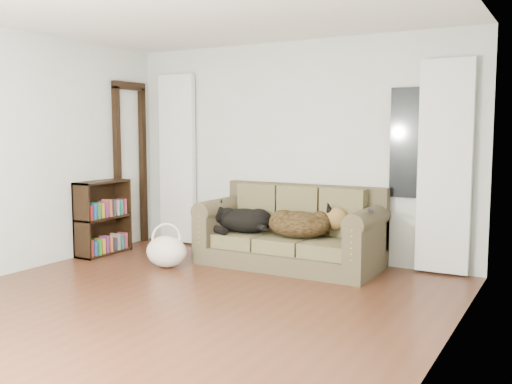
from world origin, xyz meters
The scene contains 13 objects.
floor centered at (0.00, 0.00, 0.00)m, with size 5.00×5.00×0.00m, color #442314.
wall_back centered at (0.00, 2.50, 1.30)m, with size 4.50×0.04×2.60m, color silver.
wall_right centered at (2.25, 0.00, 1.30)m, with size 0.04×5.00×2.60m, color silver.
curtain_left centered at (-1.70, 2.42, 1.15)m, with size 0.55×0.08×2.25m, color white.
curtain_right centered at (1.80, 2.42, 1.15)m, with size 0.55×0.08×2.25m, color white.
window_pane centered at (1.45, 2.47, 1.40)m, with size 0.50×0.03×1.20m, color black.
door_casing centered at (-2.20, 2.05, 1.05)m, with size 0.07×0.60×2.10m, color black.
sofa centered at (0.20, 1.97, 0.45)m, with size 2.03×0.88×0.83m, color #3E3729.
dog_black_lab centered at (-0.38, 1.90, 0.48)m, with size 0.68×0.47×0.29m, color black.
dog_shepherd centered at (0.39, 1.95, 0.49)m, with size 0.74×0.52×0.33m, color black.
tv_remote centered at (1.20, 1.84, 0.73)m, with size 0.05×0.18×0.02m, color black.
tote_bag centered at (-0.97, 1.23, 0.16)m, with size 0.49×0.38×0.36m, color silver.
bookshelf centered at (-2.09, 1.40, 0.50)m, with size 0.27×0.73×0.92m, color black.
Camera 1 is at (3.01, -3.76, 1.53)m, focal length 40.00 mm.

